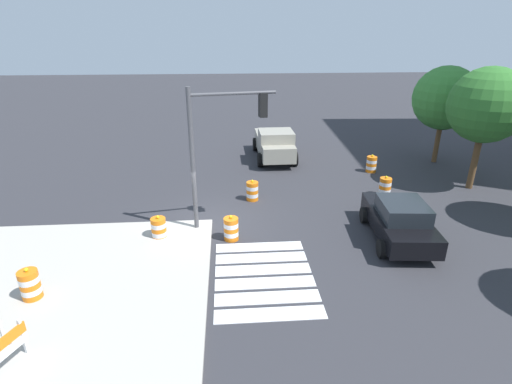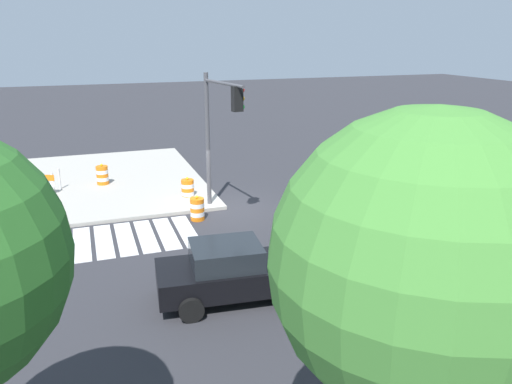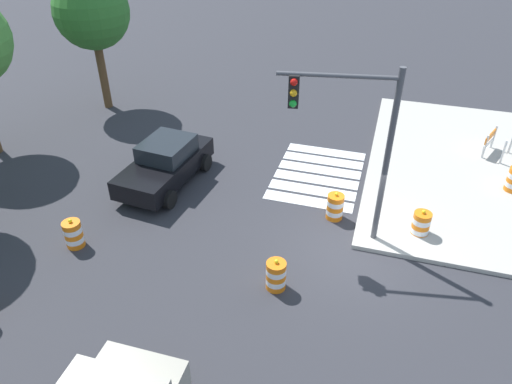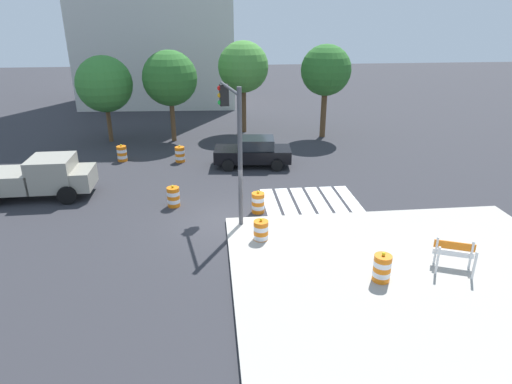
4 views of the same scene
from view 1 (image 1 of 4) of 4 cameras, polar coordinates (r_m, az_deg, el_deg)
The scene contains 13 objects.
ground_plane at distance 16.55m, azimuth -6.37°, elevation -4.47°, with size 120.00×120.00×0.00m, color #2D2D33.
crosswalk_stripes at distance 13.13m, azimuth 1.18°, elevation -12.14°, with size 4.35×3.20×0.02m.
sports_car at distance 15.83m, azimuth 20.13°, elevation -3.84°, with size 4.46×2.45×1.63m.
pickup_truck at distance 24.30m, azimuth 2.73°, elevation 6.99°, with size 5.17×2.39×1.92m.
traffic_barrel_near_corner at distance 19.93m, azimuth 18.27°, elevation 0.73°, with size 0.56×0.56×1.02m.
traffic_barrel_crosswalk_end at distance 15.04m, azimuth -3.64°, elevation -5.36°, with size 0.56×0.56×1.02m.
traffic_barrel_median_near at distance 18.44m, azimuth -0.54°, elevation 0.15°, with size 0.56×0.56×1.02m.
traffic_barrel_median_far at distance 15.45m, azimuth -13.95°, elevation -5.23°, with size 0.56×0.56×1.02m.
traffic_barrel_far_curb at distance 23.10m, azimuth 16.44°, elevation 3.90°, with size 0.56×0.56×1.02m.
traffic_barrel_on_sidewalk at distance 13.47m, azimuth -30.03°, elevation -11.57°, with size 0.56×0.56×1.02m.
traffic_light_pole at distance 14.79m, azimuth -5.03°, elevation 8.49°, with size 0.84×3.25×5.50m.
street_tree_streetside_far at distance 25.58m, azimuth 25.82°, elevation 12.17°, with size 3.63×3.63×5.65m.
street_tree_corner_lot at distance 21.80m, azimuth 30.59°, elevation 10.78°, with size 3.56×3.56×5.97m.
Camera 1 is at (14.74, 0.73, 7.49)m, focal length 27.49 mm.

